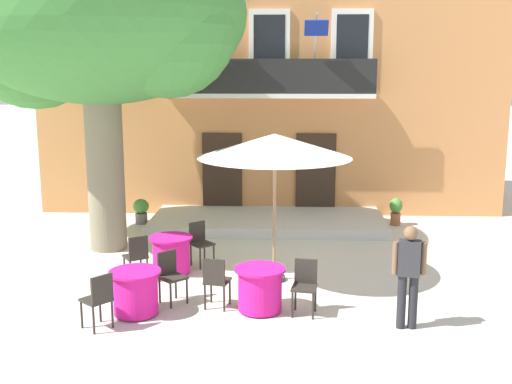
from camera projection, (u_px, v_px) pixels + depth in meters
name	position (u px, v px, depth m)	size (l,w,h in m)	color
ground_plane	(269.00, 271.00, 12.52)	(120.00, 120.00, 0.00)	beige
building_facade	(271.00, 79.00, 18.65)	(13.00, 5.09, 7.50)	#CC844C
entrance_step_platform	(268.00, 221.00, 16.13)	(6.01, 2.61, 0.25)	silver
plane_tree	(95.00, 22.00, 13.22)	(6.52, 5.73, 7.09)	#7F755B
cafe_table_near_tree	(260.00, 289.00, 10.37)	(0.86, 0.86, 0.76)	#DB1984
cafe_chair_near_tree_0	(216.00, 279.00, 10.45)	(0.47, 0.47, 0.91)	#2D2823
cafe_chair_near_tree_1	(305.00, 283.00, 10.27)	(0.46, 0.46, 0.91)	#2D2823
cafe_table_middle	(171.00, 254.00, 12.31)	(0.86, 0.86, 0.76)	#DB1984
cafe_chair_middle_0	(200.00, 241.00, 12.81)	(0.56, 0.56, 0.91)	#2D2823
cafe_chair_middle_1	(137.00, 255.00, 11.83)	(0.56, 0.56, 0.91)	#2D2823
cafe_table_front	(136.00, 292.00, 10.23)	(0.86, 0.86, 0.76)	#DB1984
cafe_chair_front_0	(99.00, 297.00, 9.61)	(0.56, 0.56, 0.91)	#2D2823
cafe_chair_front_1	(170.00, 273.00, 10.75)	(0.57, 0.57, 0.91)	#2D2823
cafe_umbrella	(275.00, 146.00, 11.49)	(2.90, 2.90, 2.85)	#997A56
ground_planter_left	(141.00, 210.00, 16.32)	(0.41, 0.41, 0.67)	slate
ground_planter_right	(396.00, 210.00, 16.15)	(0.33, 0.33, 0.73)	#995638
pedestrian_near_entrance	(409.00, 271.00, 9.58)	(0.53, 0.29, 1.66)	#232328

